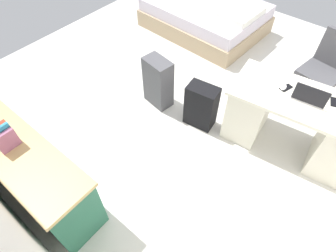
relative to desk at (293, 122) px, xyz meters
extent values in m
plane|color=silver|center=(1.17, 0.07, -0.39)|extent=(5.94, 5.94, 0.00)
cube|color=silver|center=(0.00, 0.00, 0.33)|extent=(1.51, 0.84, 0.04)
cube|color=beige|center=(0.49, 0.06, -0.03)|extent=(0.47, 0.64, 0.70)
cylinder|color=black|center=(0.06, -0.89, -0.37)|extent=(0.52, 0.52, 0.04)
cylinder|color=black|center=(0.06, -0.89, -0.18)|extent=(0.06, 0.06, 0.42)
cube|color=#4C4C51|center=(0.06, -0.89, 0.07)|extent=(0.53, 0.53, 0.08)
cube|color=#28664C|center=(1.80, 2.17, -0.04)|extent=(1.76, 0.44, 0.69)
cube|color=tan|center=(1.80, 2.17, 0.32)|extent=(1.80, 0.48, 0.04)
cube|color=#225641|center=(1.40, 1.94, -0.20)|extent=(0.67, 0.01, 0.24)
cube|color=#225641|center=(2.19, 1.94, -0.20)|extent=(0.67, 0.01, 0.24)
cube|color=tan|center=(2.19, -1.50, -0.25)|extent=(1.96, 1.49, 0.28)
cube|color=silver|center=(2.19, -1.50, -0.01)|extent=(1.90, 1.43, 0.20)
cube|color=white|center=(1.52, -1.47, 0.14)|extent=(0.51, 0.70, 0.10)
cube|color=black|center=(0.97, 0.35, -0.10)|extent=(0.39, 0.27, 0.57)
cube|color=#4C4C51|center=(1.60, 0.40, -0.05)|extent=(0.39, 0.27, 0.67)
cube|color=#B7B7BC|center=(-0.01, -0.04, 0.36)|extent=(0.34, 0.26, 0.02)
cube|color=black|center=(-0.03, 0.06, 0.46)|extent=(0.31, 0.05, 0.19)
ellipsoid|color=white|center=(0.24, -0.01, 0.37)|extent=(0.07, 0.11, 0.03)
cube|color=black|center=(-0.23, -0.13, 0.36)|extent=(0.11, 0.15, 0.01)
cube|color=black|center=(0.22, -0.03, 0.36)|extent=(0.10, 0.15, 0.01)
cube|color=#A35E80|center=(1.72, 2.17, 0.44)|extent=(0.04, 0.17, 0.19)
cube|color=teal|center=(1.76, 2.17, 0.46)|extent=(0.03, 0.17, 0.23)
cube|color=#A93822|center=(1.80, 2.17, 0.46)|extent=(0.04, 0.17, 0.22)
cube|color=#6A99B3|center=(1.84, 2.17, 0.44)|extent=(0.03, 0.17, 0.20)
camera|label=1|loc=(-0.20, 2.40, 2.29)|focal=29.81mm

